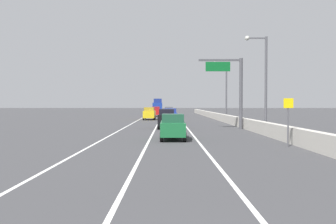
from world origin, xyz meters
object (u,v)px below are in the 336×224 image
Objects in this scene: speed_advisory_sign at (288,118)px; box_truck at (157,107)px; lamp_post_right_second at (263,76)px; lamp_post_right_third at (224,87)px; overhead_sign_gantry at (234,84)px; car_yellow_4 at (149,114)px; car_green_5 at (172,127)px; car_red_1 at (156,111)px; car_gray_3 at (169,112)px; car_blue_0 at (170,116)px; car_black_2 at (166,119)px.

speed_advisory_sign is 0.34× the size of box_truck.
lamp_post_right_third is at bearing 91.23° from lamp_post_right_second.
overhead_sign_gantry is 23.64m from car_yellow_4.
overhead_sign_gantry is at bearing 118.27° from lamp_post_right_second.
overhead_sign_gantry is at bearing -64.28° from car_yellow_4.
car_green_5 is at bearing 149.08° from speed_advisory_sign.
lamp_post_right_second is 27.94m from car_yellow_4.
car_green_5 is at bearing -86.47° from car_red_1.
box_truck reaches higher than car_green_5.
car_gray_3 is 0.53× the size of box_truck.
car_green_5 is (0.04, -21.67, -0.07)m from car_blue_0.
car_gray_3 is at bearing 98.45° from speed_advisory_sign.
car_gray_3 is (-0.14, 23.05, 0.01)m from car_blue_0.
car_gray_3 is (-8.85, 37.69, -4.25)m from lamp_post_right_second.
car_yellow_4 is 32.02m from car_green_5.
car_black_2 is (-8.74, -14.91, -4.24)m from lamp_post_right_third.
box_truck is (-11.74, 56.73, -3.43)m from lamp_post_right_second.
speed_advisory_sign is 0.33× the size of lamp_post_right_third.
lamp_post_right_second is 2.16× the size of car_blue_0.
car_gray_3 reaches higher than car_green_5.
lamp_post_right_third reaches higher than box_truck.
car_yellow_4 is (-3.00, 20.24, 0.00)m from car_black_2.
speed_advisory_sign reaches higher than car_yellow_4.
car_red_1 is at bearing 132.18° from car_gray_3.
car_black_2 is 1.04× the size of car_green_5.
lamp_post_right_second is at bearing -88.77° from lamp_post_right_third.
overhead_sign_gantry is 0.82× the size of lamp_post_right_second.
lamp_post_right_second is at bearing 82.04° from speed_advisory_sign.
car_blue_0 is 10.73m from car_yellow_4.
speed_advisory_sign is 0.71× the size of car_blue_0.
car_yellow_4 is at bearing 98.43° from car_black_2.
car_black_2 is (-7.58, 15.85, -0.72)m from speed_advisory_sign.
speed_advisory_sign is 8.31m from car_green_5.
lamp_post_right_second is at bearing -74.08° from car_red_1.
overhead_sign_gantry is 53.94m from box_truck.
car_black_2 is (-7.14, 0.80, -3.68)m from overhead_sign_gantry.
car_blue_0 is 42.21m from box_truck.
speed_advisory_sign is 11.93m from lamp_post_right_second.
lamp_post_right_second is 1.04× the size of box_truck.
car_green_5 is at bearing -140.97° from lamp_post_right_second.
lamp_post_right_second is 2.07× the size of car_green_5.
car_yellow_4 is (-10.58, 36.08, -0.71)m from speed_advisory_sign.
lamp_post_right_third is 17.79m from car_black_2.
speed_advisory_sign is 0.68× the size of car_green_5.
lamp_post_right_third is 2.07× the size of car_green_5.
car_red_1 is at bearing -89.56° from box_truck.
car_blue_0 is at bearing 105.39° from speed_advisory_sign.
lamp_post_right_second reaches higher than overhead_sign_gantry.
lamp_post_right_third reaches higher than car_green_5.
car_blue_0 is at bearing 120.77° from lamp_post_right_second.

